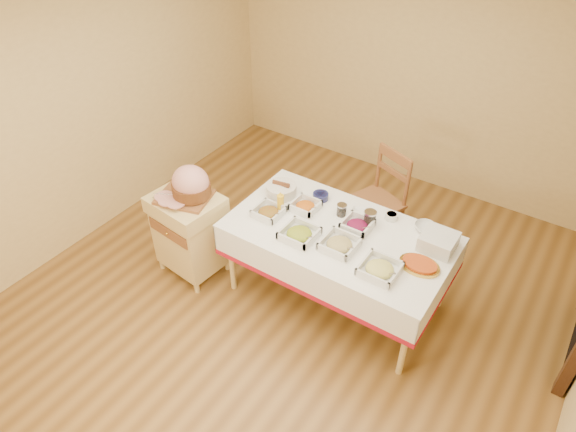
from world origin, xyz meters
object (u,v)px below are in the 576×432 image
Objects in this scene: dining_table at (338,247)px; bread_basket at (281,190)px; mustard_bottle at (280,202)px; dining_chair at (379,200)px; butcher_cart at (190,230)px; plate_stack at (438,242)px; preserve_jar_left at (342,210)px; brass_platter at (419,265)px; ham_on_board at (190,185)px; preserve_jar_right at (370,219)px.

dining_table is 0.74m from bread_basket.
dining_chair is at bearing 60.36° from mustard_bottle.
plate_stack is at bearing 18.59° from butcher_cart.
dining_table is at bearing -13.62° from bread_basket.
dining_table is 0.81m from plate_stack.
dining_table is at bearing -160.86° from plate_stack.
preserve_jar_left reaches higher than butcher_cart.
butcher_cart is 7.62× the size of preserve_jar_left.
mustard_bottle is 0.68× the size of bread_basket.
plate_stack reaches higher than dining_table.
bread_basket is 0.87× the size of brass_platter.
mustard_bottle is (-0.57, -0.02, 0.24)m from dining_table.
ham_on_board reaches higher than dining_table.
bread_basket is (-0.12, 0.19, -0.03)m from mustard_bottle.
plate_stack reaches higher than bread_basket.
dining_chair is at bearing 48.55° from bread_basket.
dining_table is 0.62m from mustard_bottle.
mustard_bottle is at bearing -161.75° from preserve_jar_right.
plate_stack is at bearing 18.04° from ham_on_board.
plate_stack is at bearing 3.55° from bread_basket.
plate_stack is 0.83× the size of brass_platter.
butcher_cart is 0.91m from mustard_bottle.
butcher_cart is at bearing -135.49° from bread_basket.
preserve_jar_right reaches higher than bread_basket.
butcher_cart is at bearing -155.99° from preserve_jar_right.
ham_on_board reaches higher than dining_chair.
dining_table is 5.80× the size of brass_platter.
dining_chair is at bearing 140.98° from plate_stack.
bread_basket is at bearing -176.42° from preserve_jar_right.
plate_stack is at bearing 83.26° from brass_platter.
preserve_jar_right is (0.16, 0.22, 0.22)m from dining_table.
dining_chair is 7.54× the size of preserve_jar_right.
dining_chair is 9.17× the size of preserve_jar_left.
dining_chair is 3.19× the size of brass_platter.
mustard_bottle is (-0.73, -0.24, 0.02)m from preserve_jar_right.
mustard_bottle is at bearing -168.08° from plate_stack.
preserve_jar_left is (-0.09, 0.20, 0.21)m from dining_table.
preserve_jar_left is at bearing -175.92° from preserve_jar_right.
brass_platter is (1.27, -0.01, -0.06)m from mustard_bottle.
preserve_jar_right is at bearing 53.98° from dining_table.
ham_on_board is 0.78m from mustard_bottle.
preserve_jar_left is at bearing 3.37° from bread_basket.
dining_table is 0.31m from preserve_jar_left.
plate_stack is at bearing 3.51° from preserve_jar_right.
preserve_jar_right is at bearing -176.49° from plate_stack.
mustard_bottle reaches higher than dining_table.
mustard_bottle is at bearing -177.99° from dining_table.
preserve_jar_right is 0.51× the size of plate_stack.
dining_table is at bearing -86.84° from dining_chair.
dining_table is 2.19× the size of butcher_cart.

